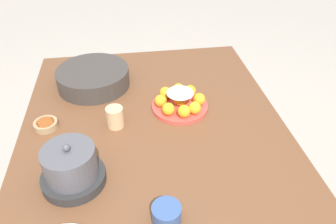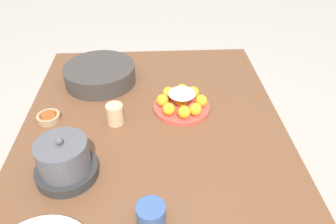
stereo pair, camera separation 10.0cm
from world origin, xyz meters
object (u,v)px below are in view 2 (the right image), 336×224
(cup_near, at_px, (151,214))
(cup_far, at_px, (115,114))
(cake_plate, at_px, (182,102))
(sauce_bowl, at_px, (49,117))
(dining_table, at_px, (154,148))
(serving_bowl, at_px, (100,74))
(warming_pot, at_px, (65,161))

(cup_near, distance_m, cup_far, 0.49)
(cup_near, bearing_deg, cake_plate, -13.97)
(cup_near, bearing_deg, sauce_bowl, 39.78)
(dining_table, bearing_deg, serving_bowl, 32.58)
(cup_far, bearing_deg, serving_bowl, 16.67)
(sauce_bowl, bearing_deg, cup_far, -95.91)
(cake_plate, distance_m, cup_far, 0.29)
(cake_plate, bearing_deg, dining_table, 140.03)
(sauce_bowl, relative_size, cup_far, 1.09)
(dining_table, distance_m, cup_near, 0.42)
(cake_plate, height_order, sauce_bowl, cake_plate)
(cake_plate, xyz_separation_m, sauce_bowl, (-0.05, 0.55, -0.02))
(cup_near, bearing_deg, cup_far, 16.51)
(dining_table, height_order, warming_pot, warming_pot)
(cake_plate, height_order, serving_bowl, same)
(sauce_bowl, xyz_separation_m, cup_far, (-0.03, -0.28, 0.03))
(cup_far, bearing_deg, dining_table, -114.00)
(sauce_bowl, distance_m, cup_far, 0.28)
(sauce_bowl, height_order, warming_pot, warming_pot)
(serving_bowl, height_order, warming_pot, warming_pot)
(serving_bowl, bearing_deg, warming_pot, 175.55)
(warming_pot, bearing_deg, sauce_bowl, 23.79)
(cup_near, bearing_deg, warming_pot, 55.30)
(cake_plate, relative_size, warming_pot, 1.15)
(cup_far, bearing_deg, cake_plate, -73.58)
(serving_bowl, bearing_deg, cake_plate, -122.59)
(sauce_bowl, bearing_deg, cup_near, -140.22)
(serving_bowl, height_order, sauce_bowl, serving_bowl)
(cake_plate, bearing_deg, sauce_bowl, 95.48)
(serving_bowl, xyz_separation_m, cup_near, (-0.79, -0.24, -0.02))
(cake_plate, height_order, cup_far, cake_plate)
(dining_table, height_order, cake_plate, cake_plate)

